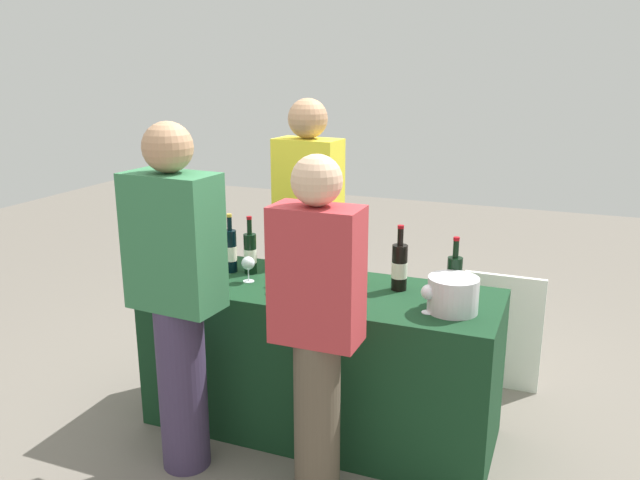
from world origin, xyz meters
TOP-DOWN VIEW (x-y plane):
  - ground_plane at (0.00, 0.00)m, footprint 12.00×12.00m
  - tasting_table at (0.00, 0.00)m, footprint 1.82×0.66m
  - wine_bottle_0 at (-0.67, 0.08)m, footprint 0.07×0.07m
  - wine_bottle_1 at (-0.55, 0.06)m, footprint 0.07×0.07m
  - wine_bottle_2 at (-0.44, 0.07)m, footprint 0.07×0.07m
  - wine_bottle_3 at (-0.10, 0.07)m, footprint 0.08×0.08m
  - wine_bottle_4 at (0.15, 0.11)m, footprint 0.07×0.07m
  - wine_bottle_5 at (0.38, 0.12)m, footprint 0.08×0.08m
  - wine_bottle_6 at (0.66, 0.07)m, footprint 0.07×0.07m
  - wine_glass_0 at (-0.55, -0.14)m, footprint 0.07×0.07m
  - wine_glass_1 at (-0.38, -0.06)m, footprint 0.07×0.07m
  - wine_glass_2 at (-0.13, -0.11)m, footprint 0.07×0.07m
  - wine_glass_3 at (0.59, -0.14)m, footprint 0.07×0.07m
  - ice_bucket at (0.69, -0.08)m, footprint 0.23×0.23m
  - server_pouring at (-0.29, 0.54)m, footprint 0.39×0.24m
  - guest_0 at (-0.48, -0.55)m, footprint 0.43×0.26m
  - guest_1 at (0.21, -0.55)m, footprint 0.37×0.21m
  - menu_board at (0.84, 0.82)m, footprint 0.47×0.03m

SIDE VIEW (x-z plane):
  - ground_plane at x=0.00m, z-range 0.00..0.00m
  - menu_board at x=0.84m, z-range 0.00..0.71m
  - tasting_table at x=0.00m, z-range 0.00..0.80m
  - guest_1 at x=0.21m, z-range 0.07..1.63m
  - ice_bucket at x=0.69m, z-range 0.80..0.96m
  - wine_glass_0 at x=-0.55m, z-range 0.82..0.96m
  - wine_glass_1 at x=-0.38m, z-range 0.83..0.96m
  - wine_glass_3 at x=0.59m, z-range 0.83..0.96m
  - wine_glass_2 at x=-0.13m, z-range 0.83..0.97m
  - guest_0 at x=-0.48m, z-range 0.07..1.73m
  - wine_bottle_0 at x=-0.67m, z-range 0.75..1.06m
  - wine_bottle_3 at x=-0.10m, z-range 0.75..1.06m
  - wine_bottle_6 at x=0.66m, z-range 0.75..1.07m
  - wine_bottle_2 at x=-0.44m, z-range 0.75..1.07m
  - wine_bottle_4 at x=0.15m, z-range 0.75..1.08m
  - wine_bottle_1 at x=-0.55m, z-range 0.76..1.08m
  - wine_bottle_5 at x=0.38m, z-range 0.75..1.09m
  - server_pouring at x=-0.29m, z-range 0.09..1.80m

